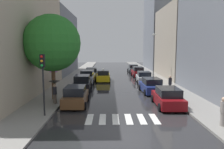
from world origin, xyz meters
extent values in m
cube|color=#27272A|center=(0.00, 24.00, -0.02)|extent=(28.00, 72.00, 0.04)
cube|color=gray|center=(-6.50, 24.00, 0.07)|extent=(3.00, 72.00, 0.15)
cube|color=gray|center=(6.50, 24.00, 0.07)|extent=(3.00, 72.00, 0.15)
cube|color=silver|center=(-2.25, 3.19, 0.01)|extent=(0.45, 2.20, 0.01)
cube|color=silver|center=(-1.35, 3.19, 0.01)|extent=(0.45, 2.20, 0.01)
cube|color=silver|center=(-0.45, 3.19, 0.01)|extent=(0.45, 2.20, 0.01)
cube|color=silver|center=(0.45, 3.19, 0.01)|extent=(0.45, 2.20, 0.01)
cube|color=silver|center=(1.35, 3.19, 0.01)|extent=(0.45, 2.20, 0.01)
cube|color=silver|center=(2.25, 3.19, 0.01)|extent=(0.45, 2.20, 0.01)
cube|color=#B2A38C|center=(-11.00, 11.35, 7.81)|extent=(6.00, 19.16, 15.62)
cube|color=slate|center=(-11.00, 29.52, 5.75)|extent=(6.00, 16.66, 11.49)
cube|color=#9E9384|center=(11.00, 23.98, 5.73)|extent=(6.00, 13.17, 11.47)
cube|color=slate|center=(11.00, 38.03, 9.95)|extent=(6.00, 12.69, 19.90)
cube|color=brown|center=(-3.73, 6.78, 0.59)|extent=(1.85, 4.04, 0.82)
cube|color=black|center=(-3.73, 6.58, 1.34)|extent=(1.62, 2.22, 0.67)
cylinder|color=black|center=(-4.65, 8.10, 0.32)|extent=(0.22, 0.64, 0.64)
cylinder|color=black|center=(-2.83, 8.11, 0.32)|extent=(0.22, 0.64, 0.64)
cylinder|color=black|center=(-4.64, 5.44, 0.32)|extent=(0.22, 0.64, 0.64)
cylinder|color=black|center=(-2.81, 5.45, 0.32)|extent=(0.22, 0.64, 0.64)
cube|color=black|center=(-3.94, 13.06, 0.62)|extent=(1.96, 4.35, 0.89)
cube|color=black|center=(-3.93, 12.85, 1.43)|extent=(1.69, 2.41, 0.73)
cylinder|color=black|center=(-4.90, 14.46, 0.32)|extent=(0.24, 0.65, 0.64)
cylinder|color=black|center=(-3.05, 14.51, 0.32)|extent=(0.24, 0.65, 0.64)
cylinder|color=black|center=(-4.82, 11.62, 0.32)|extent=(0.24, 0.65, 0.64)
cylinder|color=black|center=(-2.98, 11.67, 0.32)|extent=(0.24, 0.65, 0.64)
cube|color=#B2B7BF|center=(-3.89, 18.72, 0.62)|extent=(1.96, 4.58, 0.88)
cube|color=black|center=(-3.89, 18.50, 1.42)|extent=(1.69, 2.53, 0.72)
cylinder|color=black|center=(-4.77, 20.24, 0.32)|extent=(0.24, 0.65, 0.64)
cylinder|color=black|center=(-2.93, 20.19, 0.32)|extent=(0.24, 0.65, 0.64)
cylinder|color=black|center=(-4.85, 17.25, 0.32)|extent=(0.24, 0.65, 0.64)
cylinder|color=black|center=(-3.00, 17.20, 0.32)|extent=(0.24, 0.65, 0.64)
cube|color=#474C51|center=(-3.80, 24.45, 0.56)|extent=(2.14, 4.72, 0.77)
cube|color=black|center=(-3.79, 24.22, 1.26)|extent=(1.82, 2.62, 0.63)
cylinder|color=black|center=(-4.84, 25.93, 0.32)|extent=(0.25, 0.65, 0.64)
cylinder|color=black|center=(-2.91, 26.02, 0.32)|extent=(0.25, 0.65, 0.64)
cylinder|color=black|center=(-4.70, 22.88, 0.32)|extent=(0.25, 0.65, 0.64)
cylinder|color=black|center=(-2.77, 22.96, 0.32)|extent=(0.25, 0.65, 0.64)
cube|color=maroon|center=(3.99, 6.34, 0.57)|extent=(1.95, 4.37, 0.79)
cube|color=black|center=(3.98, 6.12, 1.29)|extent=(1.70, 2.41, 0.65)
cylinder|color=black|center=(3.05, 7.78, 0.32)|extent=(0.23, 0.64, 0.64)
cylinder|color=black|center=(4.95, 7.76, 0.32)|extent=(0.23, 0.64, 0.64)
cylinder|color=black|center=(3.02, 4.91, 0.32)|extent=(0.23, 0.64, 0.64)
cylinder|color=black|center=(4.92, 4.89, 0.32)|extent=(0.23, 0.64, 0.64)
cube|color=navy|center=(3.71, 11.81, 0.58)|extent=(2.15, 4.38, 0.80)
cube|color=black|center=(3.72, 11.60, 1.31)|extent=(1.82, 2.44, 0.66)
cylinder|color=black|center=(2.67, 13.18, 0.32)|extent=(0.25, 0.65, 0.64)
cylinder|color=black|center=(4.60, 13.28, 0.32)|extent=(0.25, 0.65, 0.64)
cylinder|color=black|center=(2.81, 10.35, 0.32)|extent=(0.25, 0.65, 0.64)
cylinder|color=black|center=(4.74, 10.45, 0.32)|extent=(0.25, 0.65, 0.64)
cube|color=#B2B7BF|center=(3.98, 18.39, 0.57)|extent=(1.99, 4.10, 0.79)
cube|color=black|center=(3.97, 18.19, 1.29)|extent=(1.72, 2.27, 0.64)
cylinder|color=black|center=(3.08, 19.75, 0.32)|extent=(0.24, 0.65, 0.64)
cylinder|color=black|center=(4.96, 19.70, 0.32)|extent=(0.24, 0.65, 0.64)
cylinder|color=black|center=(3.00, 17.08, 0.32)|extent=(0.24, 0.65, 0.64)
cylinder|color=black|center=(4.88, 17.03, 0.32)|extent=(0.24, 0.65, 0.64)
cube|color=maroon|center=(3.99, 24.65, 0.60)|extent=(1.87, 4.22, 0.85)
cube|color=black|center=(3.99, 24.44, 1.37)|extent=(1.61, 2.34, 0.69)
cylinder|color=black|center=(3.07, 26.00, 0.32)|extent=(0.24, 0.65, 0.64)
cylinder|color=black|center=(4.82, 26.05, 0.32)|extent=(0.24, 0.65, 0.64)
cylinder|color=black|center=(3.15, 23.24, 0.32)|extent=(0.24, 0.65, 0.64)
cylinder|color=black|center=(4.90, 23.30, 0.32)|extent=(0.24, 0.65, 0.64)
cube|color=#474C51|center=(3.90, 30.79, 0.56)|extent=(1.87, 4.25, 0.77)
cube|color=black|center=(3.91, 30.58, 1.26)|extent=(1.61, 2.35, 0.63)
cylinder|color=black|center=(2.98, 32.16, 0.32)|extent=(0.24, 0.65, 0.64)
cylinder|color=black|center=(4.75, 32.20, 0.32)|extent=(0.24, 0.65, 0.64)
cylinder|color=black|center=(3.05, 29.38, 0.32)|extent=(0.24, 0.65, 0.64)
cylinder|color=black|center=(4.82, 29.43, 0.32)|extent=(0.24, 0.65, 0.64)
cube|color=yellow|center=(-1.75, 20.16, 0.57)|extent=(1.93, 4.44, 0.80)
cube|color=black|center=(-1.74, 19.94, 1.30)|extent=(1.67, 2.46, 0.65)
cube|color=#F2EDCC|center=(-1.74, 19.94, 1.72)|extent=(0.21, 0.36, 0.18)
cylinder|color=black|center=(-2.70, 21.60, 0.32)|extent=(0.23, 0.64, 0.64)
cylinder|color=black|center=(-0.85, 21.64, 0.32)|extent=(0.23, 0.64, 0.64)
cylinder|color=black|center=(-2.64, 18.69, 0.32)|extent=(0.23, 0.64, 0.64)
cylinder|color=black|center=(-0.80, 18.73, 0.32)|extent=(0.23, 0.64, 0.64)
cylinder|color=black|center=(5.72, 11.62, 0.57)|extent=(0.28, 0.28, 0.83)
cylinder|color=black|center=(5.72, 11.62, 1.31)|extent=(0.36, 0.36, 0.66)
sphere|color=tan|center=(5.72, 11.62, 1.78)|extent=(0.26, 0.26, 0.26)
cylinder|color=brown|center=(-7.29, 13.38, 0.57)|extent=(0.28, 0.28, 0.83)
cylinder|color=brown|center=(-7.29, 13.38, 1.31)|extent=(0.36, 0.36, 0.66)
sphere|color=tan|center=(-7.29, 13.38, 1.77)|extent=(0.26, 0.26, 0.26)
cone|color=#8C1E8C|center=(-7.29, 13.38, 2.06)|extent=(1.00, 1.00, 0.20)
cylinder|color=#333338|center=(-7.29, 13.38, 1.69)|extent=(0.02, 0.02, 0.75)
cylinder|color=gray|center=(6.01, 1.42, 0.58)|extent=(0.28, 0.28, 0.85)
cylinder|color=gray|center=(6.01, 1.42, 1.34)|extent=(0.36, 0.36, 0.67)
sphere|color=tan|center=(6.01, 1.42, 1.81)|extent=(0.27, 0.27, 0.27)
cylinder|color=brown|center=(-5.54, 6.93, 0.55)|extent=(0.28, 0.28, 0.79)
cylinder|color=black|center=(-5.54, 6.93, 1.25)|extent=(0.36, 0.36, 0.63)
sphere|color=tan|center=(-5.54, 6.93, 1.69)|extent=(0.25, 0.25, 0.25)
cone|color=black|center=(-5.54, 6.93, 1.98)|extent=(0.94, 0.94, 0.20)
cylinder|color=#333338|center=(-5.54, 6.93, 1.62)|extent=(0.02, 0.02, 0.72)
cylinder|color=#513823|center=(-5.99, 8.42, 1.64)|extent=(0.36, 0.36, 2.98)
sphere|color=#277026|center=(-5.99, 8.42, 5.30)|extent=(5.11, 5.11, 5.11)
cylinder|color=black|center=(-5.45, 3.61, 1.85)|extent=(0.12, 0.12, 3.40)
cube|color=black|center=(-5.45, 3.61, 4.00)|extent=(0.30, 0.30, 0.90)
sphere|color=red|center=(-5.45, 3.43, 4.30)|extent=(0.18, 0.18, 0.18)
sphere|color=#F2A519|center=(-5.45, 3.43, 4.00)|extent=(0.18, 0.18, 0.18)
sphere|color=green|center=(-5.45, 3.43, 3.70)|extent=(0.18, 0.18, 0.18)
cylinder|color=#595B60|center=(5.55, 19.64, 3.37)|extent=(0.16, 0.16, 6.44)
ellipsoid|color=beige|center=(5.55, 19.64, 6.74)|extent=(0.60, 0.28, 0.24)
camera|label=1|loc=(-0.92, -10.98, 4.90)|focal=34.15mm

